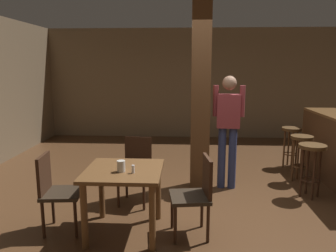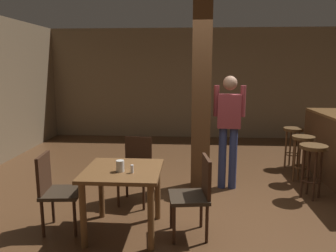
# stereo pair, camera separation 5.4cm
# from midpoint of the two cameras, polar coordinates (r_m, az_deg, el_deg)

# --- Properties ---
(ground_plane) EXTENTS (10.80, 10.80, 0.00)m
(ground_plane) POSITION_cam_midpoint_polar(r_m,az_deg,el_deg) (4.49, 7.88, -14.22)
(ground_plane) COLOR #4C301C
(wall_back) EXTENTS (8.00, 0.10, 2.80)m
(wall_back) POSITION_cam_midpoint_polar(r_m,az_deg,el_deg) (8.58, 5.66, 7.34)
(wall_back) COLOR #756047
(wall_back) RESTS_ON ground_plane
(pillar) EXTENTS (0.28, 0.28, 2.80)m
(pillar) POSITION_cam_midpoint_polar(r_m,az_deg,el_deg) (4.94, 5.37, 5.00)
(pillar) COLOR brown
(pillar) RESTS_ON ground_plane
(dining_table) EXTENTS (0.84, 0.84, 0.75)m
(dining_table) POSITION_cam_midpoint_polar(r_m,az_deg,el_deg) (3.71, -8.10, -9.54)
(dining_table) COLOR brown
(dining_table) RESTS_ON ground_plane
(chair_east) EXTENTS (0.47, 0.47, 0.89)m
(chair_east) POSITION_cam_midpoint_polar(r_m,az_deg,el_deg) (3.66, 4.56, -11.38)
(chair_east) COLOR #2D2319
(chair_east) RESTS_ON ground_plane
(chair_north) EXTENTS (0.47, 0.47, 0.89)m
(chair_north) POSITION_cam_midpoint_polar(r_m,az_deg,el_deg) (4.54, -5.92, -7.02)
(chair_north) COLOR #2D2319
(chair_north) RESTS_ON ground_plane
(chair_west) EXTENTS (0.46, 0.46, 0.89)m
(chair_west) POSITION_cam_midpoint_polar(r_m,az_deg,el_deg) (3.96, -19.39, -10.24)
(chair_west) COLOR #2D2319
(chair_west) RESTS_ON ground_plane
(napkin_cup) EXTENTS (0.09, 0.09, 0.12)m
(napkin_cup) POSITION_cam_midpoint_polar(r_m,az_deg,el_deg) (3.57, -8.61, -6.93)
(napkin_cup) COLOR beige
(napkin_cup) RESTS_ON dining_table
(salt_shaker) EXTENTS (0.03, 0.03, 0.09)m
(salt_shaker) POSITION_cam_midpoint_polar(r_m,az_deg,el_deg) (3.51, -6.54, -7.47)
(salt_shaker) COLOR silver
(salt_shaker) RESTS_ON dining_table
(standing_person) EXTENTS (0.47, 0.23, 1.72)m
(standing_person) POSITION_cam_midpoint_polar(r_m,az_deg,el_deg) (4.99, 10.12, 0.34)
(standing_person) COLOR maroon
(standing_person) RESTS_ON ground_plane
(bar_stool_near) EXTENTS (0.38, 0.38, 0.78)m
(bar_stool_near) POSITION_cam_midpoint_polar(r_m,az_deg,el_deg) (5.06, 23.47, -5.04)
(bar_stool_near) COLOR #4C3319
(bar_stool_near) RESTS_ON ground_plane
(bar_stool_mid) EXTENTS (0.35, 0.35, 0.76)m
(bar_stool_mid) POSITION_cam_midpoint_polar(r_m,az_deg,el_deg) (5.68, 21.94, -3.48)
(bar_stool_mid) COLOR #4C3319
(bar_stool_mid) RESTS_ON ground_plane
(bar_stool_far) EXTENTS (0.35, 0.35, 0.75)m
(bar_stool_far) POSITION_cam_midpoint_polar(r_m,az_deg,el_deg) (6.42, 20.42, -1.91)
(bar_stool_far) COLOR #4C3319
(bar_stool_far) RESTS_ON ground_plane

